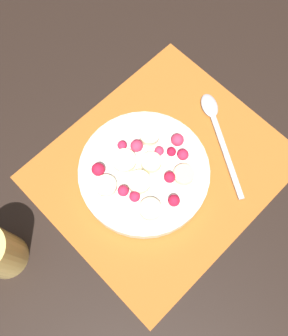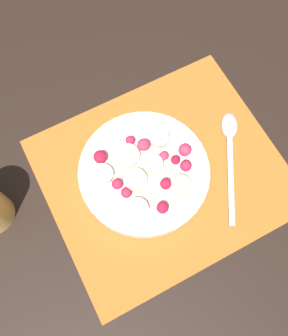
{
  "view_description": "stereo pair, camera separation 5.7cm",
  "coord_description": "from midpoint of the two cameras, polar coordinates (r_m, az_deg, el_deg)",
  "views": [
    {
      "loc": [
        -0.17,
        -0.13,
        0.57
      ],
      "look_at": [
        -0.03,
        0.01,
        0.04
      ],
      "focal_mm": 40.0,
      "sensor_mm": 36.0,
      "label": 1
    },
    {
      "loc": [
        -0.12,
        -0.16,
        0.57
      ],
      "look_at": [
        -0.03,
        0.01,
        0.04
      ],
      "focal_mm": 40.0,
      "sensor_mm": 36.0,
      "label": 2
    }
  ],
  "objects": [
    {
      "name": "ground_plane",
      "position": [
        0.61,
        0.07,
        -0.4
      ],
      "size": [
        3.0,
        3.0,
        0.0
      ],
      "primitive_type": "plane",
      "color": "black"
    },
    {
      "name": "spoon",
      "position": [
        0.64,
        8.34,
        6.51
      ],
      "size": [
        0.11,
        0.17,
        0.01
      ],
      "rotation": [
        0.0,
        0.0,
        7.32
      ],
      "color": "#B2B2B7",
      "rests_on": "placemat"
    },
    {
      "name": "placemat",
      "position": [
        0.61,
        0.07,
        -0.31
      ],
      "size": [
        0.37,
        0.32,
        0.01
      ],
      "color": "#B26023",
      "rests_on": "ground_plane"
    },
    {
      "name": "fruit_bowl",
      "position": [
        0.58,
        -2.75,
        -0.94
      ],
      "size": [
        0.21,
        0.21,
        0.05
      ],
      "color": "silver",
      "rests_on": "placemat"
    }
  ]
}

